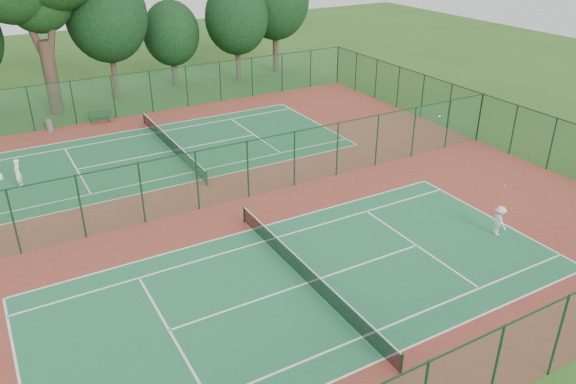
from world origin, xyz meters
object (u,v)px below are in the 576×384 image
(player_far, at_px, (18,173))
(trash_bin, at_px, (50,126))
(bench, at_px, (101,116))
(player_near, at_px, (499,220))

(player_far, xyz_separation_m, trash_bin, (3.19, 9.34, -0.45))
(trash_bin, distance_m, bench, 3.84)
(player_far, bearing_deg, player_near, 72.05)
(trash_bin, bearing_deg, player_near, -57.77)
(trash_bin, bearing_deg, bench, -0.06)
(player_near, bearing_deg, bench, 40.48)
(trash_bin, height_order, bench, bench)
(player_near, height_order, trash_bin, player_near)
(trash_bin, relative_size, bench, 0.51)
(player_near, xyz_separation_m, bench, (-13.55, 27.58, -0.27))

